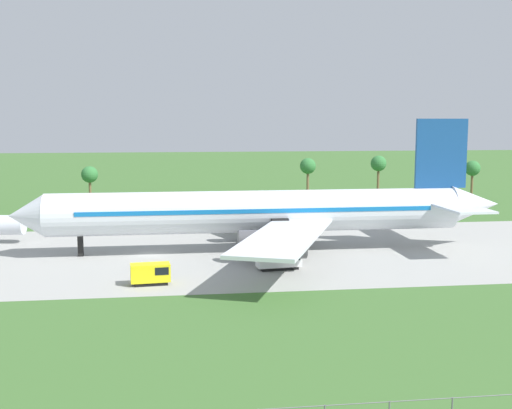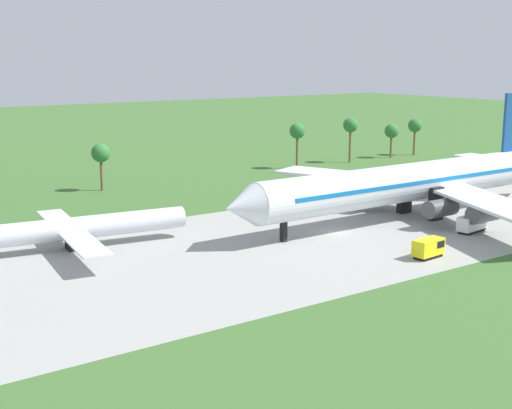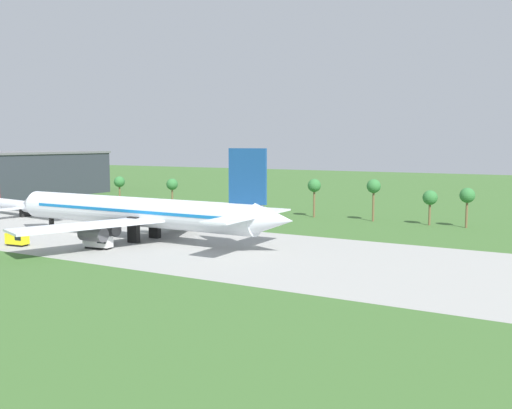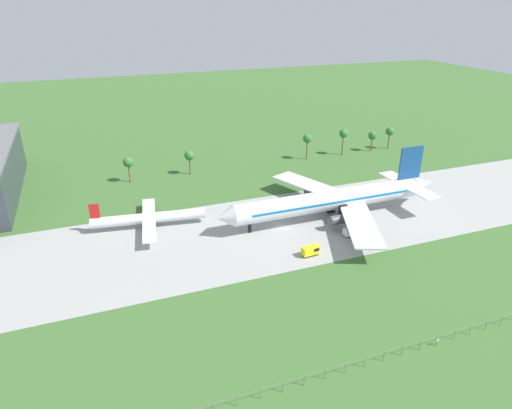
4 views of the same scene
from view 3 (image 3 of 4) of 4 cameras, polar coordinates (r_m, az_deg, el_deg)
ground_plane at (r=133.06m, az=-17.16°, el=-2.81°), size 600.00×600.00×0.00m
taxiway_strip at (r=133.06m, az=-17.16°, el=-2.81°), size 320.00×44.00×0.02m
jet_airliner at (r=120.85m, az=-11.58°, el=-0.76°), size 71.50×57.53×19.18m
regional_aircraft at (r=168.17m, az=-22.14°, el=-0.19°), size 31.98×28.91×8.64m
baggage_tug at (r=121.45m, az=-22.73°, el=-3.22°), size 4.69×2.42×2.49m
fuel_truck at (r=113.18m, az=-15.46°, el=-3.63°), size 5.89×2.73×2.45m
terminal_building at (r=235.96m, az=-22.65°, el=2.86°), size 36.72×61.20×16.84m
palm_tree_row at (r=157.36m, az=4.11°, el=1.61°), size 113.22×3.60×10.93m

